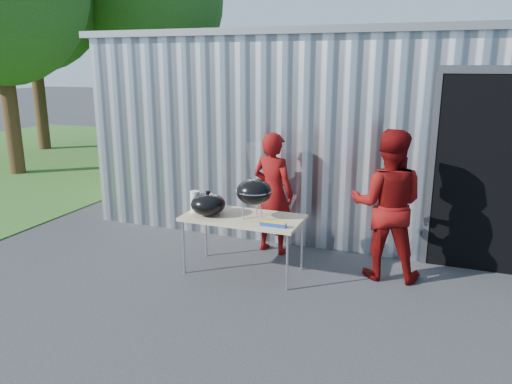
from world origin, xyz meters
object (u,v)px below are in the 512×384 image
at_px(folding_table, 243,219).
at_px(person_bystander, 387,205).
at_px(kettle_grill, 254,185).
at_px(person_cook, 273,193).

bearing_deg(folding_table, person_bystander, 17.18).
xyz_separation_m(kettle_grill, person_bystander, (1.55, 0.54, -0.23)).
height_order(folding_table, kettle_grill, kettle_grill).
height_order(kettle_grill, person_bystander, person_bystander).
bearing_deg(kettle_grill, folding_table, 176.44).
bearing_deg(kettle_grill, person_cook, 92.84).
relative_size(folding_table, person_bystander, 0.80).
distance_m(person_cook, person_bystander, 1.62).
relative_size(person_cook, person_bystander, 0.92).
distance_m(folding_table, kettle_grill, 0.48).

